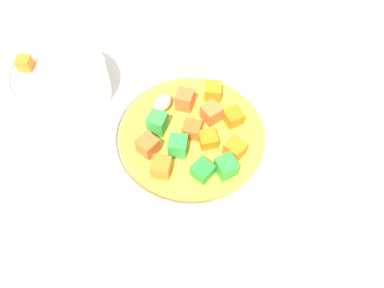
{
  "coord_description": "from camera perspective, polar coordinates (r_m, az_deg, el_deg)",
  "views": [
    {
      "loc": [
        -4.22,
        -20.07,
        35.11
      ],
      "look_at": [
        0.0,
        0.0,
        2.5
      ],
      "focal_mm": 33.81,
      "sensor_mm": 36.0,
      "label": 1
    }
  ],
  "objects": [
    {
      "name": "soup_bowl_main",
      "position": [
        0.38,
        -0.0,
        0.21
      ],
      "size": [
        17.49,
        17.49,
        6.64
      ],
      "color": "white",
      "rests_on": "ground_plane"
    },
    {
      "name": "side_bowl_small",
      "position": [
        0.47,
        -20.33,
        9.21
      ],
      "size": [
        12.02,
        12.02,
        5.47
      ],
      "color": "white",
      "rests_on": "ground_plane"
    },
    {
      "name": "ground_plane",
      "position": [
        0.42,
        0.0,
        -2.57
      ],
      "size": [
        140.0,
        140.0,
        2.0
      ],
      "primitive_type": "cube",
      "color": "silver"
    },
    {
      "name": "spoon",
      "position": [
        0.35,
        -3.82,
        -21.75
      ],
      "size": [
        16.76,
        16.91,
        0.81
      ],
      "rotation": [
        0.0,
        0.0,
        5.49
      ],
      "color": "silver",
      "rests_on": "ground_plane"
    }
  ]
}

